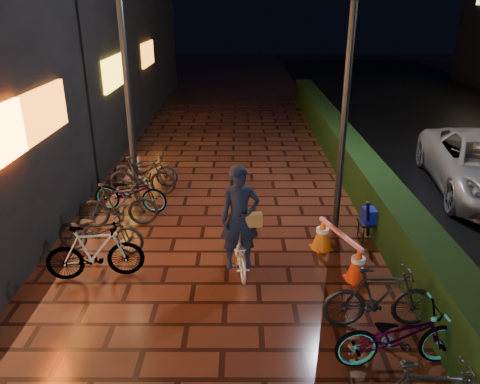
{
  "coord_description": "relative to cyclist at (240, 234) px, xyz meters",
  "views": [
    {
      "loc": [
        0.25,
        -5.21,
        4.51
      ],
      "look_at": [
        0.24,
        3.16,
        1.1
      ],
      "focal_mm": 35.0,
      "sensor_mm": 36.0,
      "label": 1
    }
  ],
  "objects": [
    {
      "name": "cart_assembly",
      "position": [
        2.66,
        1.2,
        -0.25
      ],
      "size": [
        0.54,
        0.56,
        0.97
      ],
      "color": "black",
      "rests_on": "ground"
    },
    {
      "name": "traffic_barrier",
      "position": [
        1.83,
        0.27,
        -0.42
      ],
      "size": [
        0.89,
        1.57,
        0.65
      ],
      "color": "#FF370D",
      "rests_on": "ground"
    },
    {
      "name": "parked_bikes_hedge",
      "position": [
        2.07,
        -2.45,
        -0.26
      ],
      "size": [
        1.79,
        2.45,
        1.0
      ],
      "color": "black",
      "rests_on": "ground"
    },
    {
      "name": "cyclist",
      "position": [
        0.0,
        0.0,
        0.0
      ],
      "size": [
        0.76,
        1.45,
        2.01
      ],
      "color": "silver",
      "rests_on": "ground"
    },
    {
      "name": "lamp_post_sf",
      "position": [
        -2.71,
        4.02,
        2.46
      ],
      "size": [
        0.56,
        0.2,
        5.82
      ],
      "color": "black",
      "rests_on": "ground"
    },
    {
      "name": "hedge",
      "position": [
        3.07,
        5.9,
        -0.25
      ],
      "size": [
        0.7,
        20.0,
        1.0
      ],
      "primitive_type": "cube",
      "color": "black",
      "rests_on": "ground"
    },
    {
      "name": "lamp_post_hedge",
      "position": [
        2.03,
        1.61,
        2.07
      ],
      "size": [
        0.49,
        0.17,
        5.11
      ],
      "color": "black",
      "rests_on": "ground"
    },
    {
      "name": "parked_bikes_storefront",
      "position": [
        -2.53,
        2.14,
        -0.27
      ],
      "size": [
        1.97,
        5.12,
        1.0
      ],
      "color": "black",
      "rests_on": "ground"
    },
    {
      "name": "ground",
      "position": [
        -0.23,
        -2.1,
        -0.75
      ],
      "size": [
        80.0,
        80.0,
        0.0
      ],
      "primitive_type": "plane",
      "color": "#381911",
      "rests_on": "ground"
    }
  ]
}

